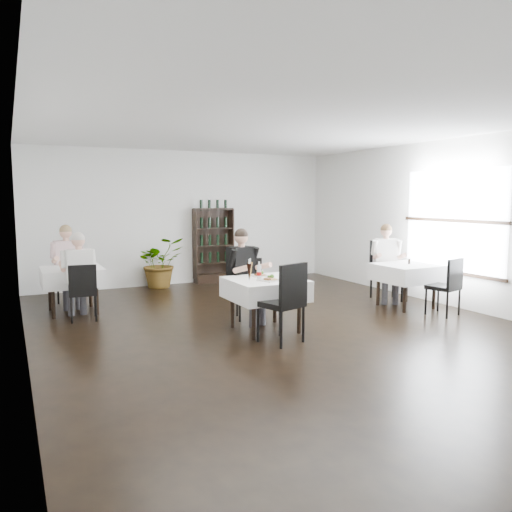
{
  "coord_description": "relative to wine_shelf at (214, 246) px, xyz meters",
  "views": [
    {
      "loc": [
        -3.63,
        -6.39,
        1.94
      ],
      "look_at": [
        -0.35,
        0.2,
        1.09
      ],
      "focal_mm": 35.0,
      "sensor_mm": 36.0,
      "label": 1
    }
  ],
  "objects": [
    {
      "name": "plate_far",
      "position": [
        -0.85,
        -4.05,
        -0.06
      ],
      "size": [
        0.25,
        0.25,
        0.08
      ],
      "color": "white",
      "rests_on": "main_table"
    },
    {
      "name": "right_chair_near",
      "position": [
        2.23,
        -4.84,
        -0.29
      ],
      "size": [
        0.53,
        0.53,
        0.97
      ],
      "color": "black",
      "rests_on": "ground"
    },
    {
      "name": "left_chair_far",
      "position": [
        -3.24,
        -1.01,
        -0.27
      ],
      "size": [
        0.61,
        0.61,
        1.01
      ],
      "color": "black",
      "rests_on": "ground"
    },
    {
      "name": "diner_right_far",
      "position": [
        2.11,
        -3.48,
        0.01
      ],
      "size": [
        0.66,
        0.69,
        1.47
      ],
      "color": "#424149",
      "rests_on": "ground"
    },
    {
      "name": "napkin_cutlery",
      "position": [
        -0.69,
        -4.57,
        -0.07
      ],
      "size": [
        0.2,
        0.18,
        0.02
      ],
      "color": "black",
      "rests_on": "main_table"
    },
    {
      "name": "right_table",
      "position": [
        2.1,
        -4.01,
        -0.23
      ],
      "size": [
        0.98,
        0.98,
        0.77
      ],
      "color": "black",
      "rests_on": "ground"
    },
    {
      "name": "diner_main",
      "position": [
        -0.97,
        -3.76,
        0.01
      ],
      "size": [
        0.63,
        0.67,
        1.48
      ],
      "color": "#424149",
      "rests_on": "ground"
    },
    {
      "name": "left_chair_near",
      "position": [
        -3.22,
        -2.53,
        -0.32
      ],
      "size": [
        0.46,
        0.47,
        0.92
      ],
      "color": "black",
      "rests_on": "ground"
    },
    {
      "name": "right_chair_far",
      "position": [
        2.25,
        -3.28,
        -0.2
      ],
      "size": [
        0.66,
        0.67,
        1.13
      ],
      "color": "black",
      "rests_on": "ground"
    },
    {
      "name": "pepper_mill",
      "position": [
        2.18,
        -3.99,
        -0.03
      ],
      "size": [
        0.05,
        0.05,
        0.1
      ],
      "primitive_type": "cylinder",
      "rotation": [
        0.0,
        0.0,
        0.42
      ],
      "color": "black",
      "rests_on": "right_table"
    },
    {
      "name": "main_chair_near",
      "position": [
        -0.96,
        -5.03,
        -0.22
      ],
      "size": [
        0.62,
        0.63,
        1.1
      ],
      "color": "black",
      "rests_on": "ground"
    },
    {
      "name": "diner_left_near",
      "position": [
        -3.25,
        -2.33,
        -0.03
      ],
      "size": [
        0.54,
        0.55,
        1.41
      ],
      "color": "#424149",
      "rests_on": "ground"
    },
    {
      "name": "diner_left_far",
      "position": [
        -3.31,
        -1.32,
        0.01
      ],
      "size": [
        0.58,
        0.58,
        1.48
      ],
      "color": "#424149",
      "rests_on": "ground"
    },
    {
      "name": "plate_near",
      "position": [
        -0.91,
        -4.49,
        -0.06
      ],
      "size": [
        0.34,
        0.34,
        0.08
      ],
      "color": "white",
      "rests_on": "main_table"
    },
    {
      "name": "main_table",
      "position": [
        -0.9,
        -4.31,
        -0.23
      ],
      "size": [
        1.03,
        1.03,
        0.77
      ],
      "color": "black",
      "rests_on": "ground"
    },
    {
      "name": "room_shell",
      "position": [
        -0.6,
        -4.31,
        0.65
      ],
      "size": [
        9.0,
        9.0,
        9.0
      ],
      "color": "black",
      "rests_on": "ground"
    },
    {
      "name": "potted_tree",
      "position": [
        -1.3,
        -0.13,
        -0.3
      ],
      "size": [
        1.07,
        0.95,
        1.1
      ],
      "primitive_type": "imported",
      "rotation": [
        0.0,
        0.0,
        0.1
      ],
      "color": "#26521C",
      "rests_on": "ground"
    },
    {
      "name": "coke_bottle",
      "position": [
        -1.02,
        -4.35,
        0.03
      ],
      "size": [
        0.07,
        0.07,
        0.27
      ],
      "color": "silver",
      "rests_on": "main_table"
    },
    {
      "name": "left_table",
      "position": [
        -3.3,
        -1.81,
        -0.23
      ],
      "size": [
        0.98,
        0.98,
        0.77
      ],
      "color": "black",
      "rests_on": "ground"
    },
    {
      "name": "wine_shelf",
      "position": [
        0.0,
        0.0,
        0.0
      ],
      "size": [
        0.9,
        0.28,
        1.75
      ],
      "color": "black",
      "rests_on": "ground"
    },
    {
      "name": "main_chair_far",
      "position": [
        -0.75,
        -3.48,
        -0.29
      ],
      "size": [
        0.56,
        0.56,
        0.97
      ],
      "color": "black",
      "rests_on": "ground"
    },
    {
      "name": "pilsner_dark",
      "position": [
        -1.2,
        -4.4,
        0.05
      ],
      "size": [
        0.07,
        0.07,
        0.32
      ],
      "color": "black",
      "rests_on": "main_table"
    },
    {
      "name": "pilsner_lager",
      "position": [
        -1.08,
        -4.19,
        0.05
      ],
      "size": [
        0.07,
        0.07,
        0.3
      ],
      "color": "#B7812E",
      "rests_on": "main_table"
    },
    {
      "name": "window_right",
      "position": [
        2.88,
        -4.31,
        0.65
      ],
      "size": [
        0.06,
        2.3,
        1.85
      ],
      "color": "white",
      "rests_on": "room_shell"
    }
  ]
}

